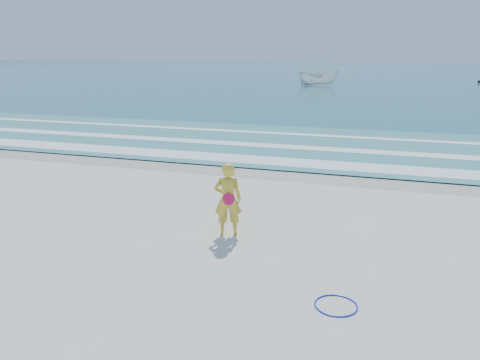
% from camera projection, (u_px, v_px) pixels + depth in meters
% --- Properties ---
extents(ground, '(400.00, 400.00, 0.00)m').
position_uv_depth(ground, '(162.00, 294.00, 8.02)').
color(ground, silver).
rests_on(ground, ground).
extents(wet_sand, '(400.00, 2.40, 0.00)m').
position_uv_depth(wet_sand, '(281.00, 171.00, 16.29)').
color(wet_sand, '#B2A893').
rests_on(wet_sand, ground).
extents(ocean, '(400.00, 190.00, 0.04)m').
position_uv_depth(ocean, '(378.00, 71.00, 104.46)').
color(ocean, '#19727F').
rests_on(ocean, ground).
extents(shallow, '(400.00, 10.00, 0.01)m').
position_uv_depth(shallow, '(306.00, 144.00, 20.87)').
color(shallow, '#59B7AD').
rests_on(shallow, ocean).
extents(foam_near, '(400.00, 1.40, 0.01)m').
position_uv_depth(foam_near, '(288.00, 162.00, 17.47)').
color(foam_near, white).
rests_on(foam_near, shallow).
extents(foam_mid, '(400.00, 0.90, 0.01)m').
position_uv_depth(foam_mid, '(303.00, 148.00, 20.13)').
color(foam_mid, white).
rests_on(foam_mid, shallow).
extents(foam_far, '(400.00, 0.60, 0.01)m').
position_uv_depth(foam_far, '(315.00, 135.00, 23.16)').
color(foam_far, white).
rests_on(foam_far, shallow).
extents(hoop, '(0.90, 0.90, 0.03)m').
position_uv_depth(hoop, '(336.00, 305.00, 7.63)').
color(hoop, '#0B2BC6').
rests_on(hoop, ground).
extents(boat, '(5.02, 2.48, 1.86)m').
position_uv_depth(boat, '(318.00, 78.00, 58.26)').
color(boat, silver).
rests_on(boat, ocean).
extents(buoy, '(0.37, 0.37, 0.37)m').
position_uv_depth(buoy, '(479.00, 82.00, 63.35)').
color(buoy, black).
rests_on(buoy, ocean).
extents(woman, '(0.71, 0.57, 1.68)m').
position_uv_depth(woman, '(228.00, 199.00, 10.42)').
color(woman, gold).
rests_on(woman, ground).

